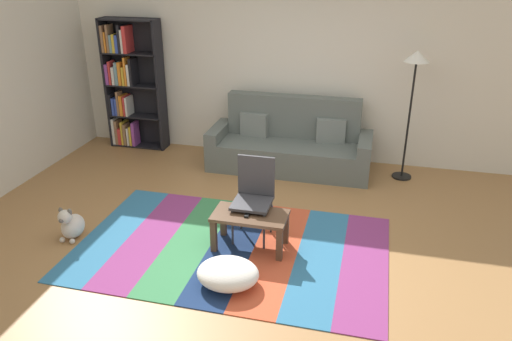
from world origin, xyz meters
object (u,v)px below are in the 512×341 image
object	(u,v)px
coffee_table	(250,221)
standing_lamp	(415,73)
bookshelf	(128,86)
folding_chair	(254,191)
dog	(72,225)
tv_remote	(248,214)
pouf	(228,274)
couch	(290,145)

from	to	relation	value
coffee_table	standing_lamp	world-z (taller)	standing_lamp
bookshelf	folding_chair	distance (m)	3.41
dog	tv_remote	xyz separation A→B (m)	(1.90, 0.27, 0.25)
pouf	standing_lamp	xyz separation A→B (m)	(1.62, 2.90, 1.32)
pouf	tv_remote	bearing A→B (deg)	88.50
folding_chair	dog	bearing A→B (deg)	-139.06
coffee_table	dog	bearing A→B (deg)	-171.63
coffee_table	folding_chair	size ratio (longest dim) A/B	0.86
couch	standing_lamp	world-z (taller)	standing_lamp
standing_lamp	bookshelf	bearing A→B (deg)	176.59
bookshelf	standing_lamp	world-z (taller)	bookshelf
standing_lamp	couch	bearing A→B (deg)	-178.77
tv_remote	standing_lamp	bearing A→B (deg)	53.13
coffee_table	pouf	bearing A→B (deg)	-93.26
bookshelf	standing_lamp	distance (m)	4.19
coffee_table	tv_remote	bearing A→B (deg)	-145.38
pouf	folding_chair	distance (m)	1.01
standing_lamp	folding_chair	bearing A→B (deg)	-129.17
tv_remote	bookshelf	bearing A→B (deg)	134.57
bookshelf	folding_chair	xyz separation A→B (m)	(2.55, -2.22, -0.44)
bookshelf	tv_remote	world-z (taller)	bookshelf
pouf	couch	bearing A→B (deg)	88.88
standing_lamp	dog	bearing A→B (deg)	-144.46
bookshelf	coffee_table	size ratio (longest dim) A/B	2.57
couch	coffee_table	xyz separation A→B (m)	(-0.02, -2.19, -0.02)
standing_lamp	coffee_table	bearing A→B (deg)	-125.49
coffee_table	tv_remote	distance (m)	0.09
pouf	dog	bearing A→B (deg)	168.25
pouf	folding_chair	world-z (taller)	folding_chair
dog	standing_lamp	distance (m)	4.50
couch	folding_chair	distance (m)	1.95
bookshelf	pouf	xyz separation A→B (m)	(2.53, -3.14, -0.85)
couch	dog	xyz separation A→B (m)	(-1.94, -2.47, -0.18)
bookshelf	coffee_table	bearing A→B (deg)	-43.83
bookshelf	standing_lamp	xyz separation A→B (m)	(4.16, -0.25, 0.47)
tv_remote	dog	bearing A→B (deg)	-173.17
couch	pouf	xyz separation A→B (m)	(-0.06, -2.86, -0.21)
dog	couch	bearing A→B (deg)	51.87
bookshelf	folding_chair	world-z (taller)	bookshelf
couch	coffee_table	distance (m)	2.19
tv_remote	folding_chair	xyz separation A→B (m)	(0.00, 0.27, 0.13)
bookshelf	pouf	bearing A→B (deg)	-51.13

